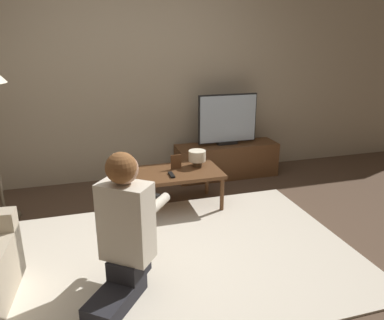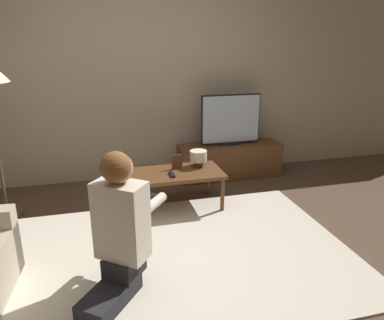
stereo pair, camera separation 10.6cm
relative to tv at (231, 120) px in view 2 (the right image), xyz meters
name	(u,v)px [view 2 (the right image)]	position (x,y,z in m)	size (l,w,h in m)	color
ground_plane	(176,256)	(-1.04, -1.60, -0.73)	(10.00, 10.00, 0.00)	brown
wall_back	(140,71)	(-1.04, 0.33, 0.57)	(10.00, 0.06, 2.60)	tan
rug	(176,255)	(-1.04, -1.60, -0.73)	(2.83, 1.98, 0.02)	beige
tv_stand	(229,161)	(0.00, 0.00, -0.52)	(1.27, 0.36, 0.42)	brown
tv	(231,120)	(0.00, 0.00, 0.00)	(0.74, 0.08, 0.62)	black
coffee_table	(176,175)	(-0.83, -0.69, -0.38)	(0.93, 0.56, 0.39)	brown
person_kneeling	(120,225)	(-1.48, -1.92, -0.22)	(0.70, 0.80, 1.00)	#232328
picture_frame	(177,162)	(-0.80, -0.61, -0.27)	(0.11, 0.01, 0.15)	brown
table_lamp	(198,157)	(-0.57, -0.60, -0.24)	(0.18, 0.18, 0.17)	#4C3823
remote	(172,175)	(-0.90, -0.80, -0.33)	(0.04, 0.15, 0.02)	black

